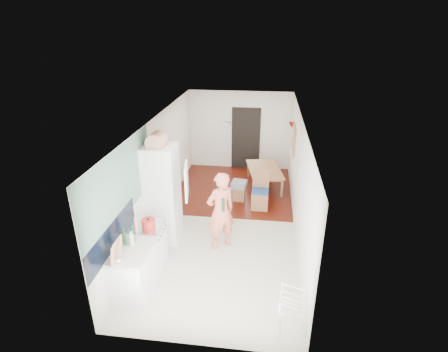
% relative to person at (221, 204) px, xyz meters
% --- Properties ---
extents(room_shell, '(3.20, 7.00, 2.50)m').
position_rel_person_xyz_m(room_shell, '(0.00, 0.96, 0.24)').
color(room_shell, white).
rests_on(room_shell, ground).
extents(floor, '(3.20, 7.00, 0.01)m').
position_rel_person_xyz_m(floor, '(0.00, 0.96, -1.01)').
color(floor, beige).
rests_on(floor, ground).
extents(wood_floor_overlay, '(3.20, 3.30, 0.01)m').
position_rel_person_xyz_m(wood_floor_overlay, '(0.00, 2.81, -1.00)').
color(wood_floor_overlay, '#4F170E').
rests_on(wood_floor_overlay, room_shell).
extents(sage_wall_panel, '(0.02, 3.00, 1.30)m').
position_rel_person_xyz_m(sage_wall_panel, '(-1.59, -1.04, 0.84)').
color(sage_wall_panel, slate).
rests_on(sage_wall_panel, room_shell).
extents(tile_splashback, '(0.02, 1.90, 0.50)m').
position_rel_person_xyz_m(tile_splashback, '(-1.58, -1.59, 0.14)').
color(tile_splashback, black).
rests_on(tile_splashback, room_shell).
extents(doorway_recess, '(0.90, 0.04, 2.00)m').
position_rel_person_xyz_m(doorway_recess, '(0.20, 4.44, -0.01)').
color(doorway_recess, black).
rests_on(doorway_recess, room_shell).
extents(base_cabinet, '(0.60, 0.90, 0.86)m').
position_rel_person_xyz_m(base_cabinet, '(-1.30, -1.59, -0.58)').
color(base_cabinet, white).
rests_on(base_cabinet, room_shell).
extents(worktop, '(0.62, 0.92, 0.06)m').
position_rel_person_xyz_m(worktop, '(-1.30, -1.59, -0.12)').
color(worktop, beige).
rests_on(worktop, room_shell).
extents(range_cooker, '(0.60, 0.60, 0.88)m').
position_rel_person_xyz_m(range_cooker, '(-1.30, -0.84, -0.57)').
color(range_cooker, white).
rests_on(range_cooker, room_shell).
extents(cooker_top, '(0.60, 0.60, 0.04)m').
position_rel_person_xyz_m(cooker_top, '(-1.30, -0.84, -0.11)').
color(cooker_top, silver).
rests_on(cooker_top, room_shell).
extents(fridge_housing, '(0.66, 0.66, 2.15)m').
position_rel_person_xyz_m(fridge_housing, '(-1.27, 0.18, 0.07)').
color(fridge_housing, white).
rests_on(fridge_housing, room_shell).
extents(fridge_door, '(0.14, 0.56, 0.70)m').
position_rel_person_xyz_m(fridge_door, '(-0.66, -0.12, 0.54)').
color(fridge_door, white).
rests_on(fridge_door, room_shell).
extents(fridge_interior, '(0.02, 0.52, 0.66)m').
position_rel_person_xyz_m(fridge_interior, '(-0.96, 0.18, 0.54)').
color(fridge_interior, white).
rests_on(fridge_interior, room_shell).
extents(pinboard, '(0.03, 0.90, 0.70)m').
position_rel_person_xyz_m(pinboard, '(1.58, 2.86, 0.54)').
color(pinboard, tan).
rests_on(pinboard, room_shell).
extents(pinboard_frame, '(0.00, 0.94, 0.74)m').
position_rel_person_xyz_m(pinboard_frame, '(1.57, 2.86, 0.54)').
color(pinboard_frame, '#9B623E').
rests_on(pinboard_frame, room_shell).
extents(wall_sconce, '(0.18, 0.18, 0.16)m').
position_rel_person_xyz_m(wall_sconce, '(1.54, 3.51, 0.74)').
color(wall_sconce, maroon).
rests_on(wall_sconce, room_shell).
extents(person, '(0.88, 0.82, 2.02)m').
position_rel_person_xyz_m(person, '(0.00, 0.00, 0.00)').
color(person, '#F57561').
rests_on(person, floor).
extents(dining_table, '(0.99, 1.46, 0.47)m').
position_rel_person_xyz_m(dining_table, '(0.87, 3.08, -0.77)').
color(dining_table, '#9B623E').
rests_on(dining_table, floor).
extents(dining_chair, '(0.42, 0.42, 1.00)m').
position_rel_person_xyz_m(dining_chair, '(0.76, 1.78, -0.51)').
color(dining_chair, '#9B623E').
rests_on(dining_chair, floor).
extents(stool, '(0.31, 0.31, 0.39)m').
position_rel_person_xyz_m(stool, '(0.21, 2.14, -0.81)').
color(stool, '#9B623E').
rests_on(stool, floor).
extents(grey_drape, '(0.42, 0.42, 0.17)m').
position_rel_person_xyz_m(grey_drape, '(0.20, 2.12, -0.53)').
color(grey_drape, gray).
rests_on(grey_drape, stool).
extents(drying_rack, '(0.49, 0.46, 0.77)m').
position_rel_person_xyz_m(drying_rack, '(1.38, -2.11, -0.62)').
color(drying_rack, white).
rests_on(drying_rack, floor).
extents(bread_bin, '(0.41, 0.39, 0.20)m').
position_rel_person_xyz_m(bread_bin, '(-1.29, 0.15, 1.24)').
color(bread_bin, tan).
rests_on(bread_bin, fridge_housing).
extents(red_casserole, '(0.29, 0.29, 0.15)m').
position_rel_person_xyz_m(red_casserole, '(-1.23, -0.87, -0.01)').
color(red_casserole, red).
rests_on(red_casserole, cooker_top).
extents(steel_pan, '(0.18, 0.18, 0.09)m').
position_rel_person_xyz_m(steel_pan, '(-1.38, -1.91, -0.04)').
color(steel_pan, silver).
rests_on(steel_pan, worktop).
extents(held_bottle, '(0.06, 0.06, 0.27)m').
position_rel_person_xyz_m(held_bottle, '(0.07, -0.15, 0.08)').
color(held_bottle, '#1A3E22').
rests_on(held_bottle, person).
extents(bottle_a, '(0.08, 0.08, 0.27)m').
position_rel_person_xyz_m(bottle_a, '(-1.34, -1.37, 0.05)').
color(bottle_a, '#1A3E22').
rests_on(bottle_a, worktop).
extents(bottle_b, '(0.07, 0.07, 0.26)m').
position_rel_person_xyz_m(bottle_b, '(-1.45, -1.46, 0.04)').
color(bottle_b, '#1A3E22').
rests_on(bottle_b, worktop).
extents(bottle_c, '(0.10, 0.10, 0.21)m').
position_rel_person_xyz_m(bottle_c, '(-1.33, -1.46, 0.02)').
color(bottle_c, beige).
rests_on(bottle_c, worktop).
extents(pepper_mill_front, '(0.08, 0.08, 0.24)m').
position_rel_person_xyz_m(pepper_mill_front, '(-1.39, -1.06, 0.03)').
color(pepper_mill_front, tan).
rests_on(pepper_mill_front, worktop).
extents(pepper_mill_back, '(0.08, 0.08, 0.23)m').
position_rel_person_xyz_m(pepper_mill_back, '(-1.39, -1.08, 0.03)').
color(pepper_mill_back, tan).
rests_on(pepper_mill_back, worktop).
extents(chopping_boards, '(0.12, 0.29, 0.40)m').
position_rel_person_xyz_m(chopping_boards, '(-1.39, -1.92, 0.11)').
color(chopping_boards, tan).
rests_on(chopping_boards, worktop).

